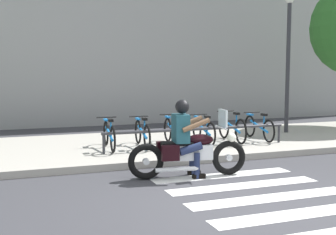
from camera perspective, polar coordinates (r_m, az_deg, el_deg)
ground_plane at (r=6.92m, az=9.92°, el=-10.61°), size 48.00×48.00×0.00m
sidewalk at (r=11.27m, az=-2.68°, el=-3.66°), size 24.00×4.40×0.15m
crosswalk_stripe_1 at (r=6.53m, az=17.07°, el=-11.77°), size 2.80×0.40×0.01m
crosswalk_stripe_2 at (r=7.15m, az=13.11°, el=-10.09°), size 2.80×0.40×0.01m
crosswalk_stripe_3 at (r=7.80m, az=9.84°, el=-8.65°), size 2.80×0.40×0.01m
crosswalk_stripe_4 at (r=8.48m, az=7.10°, el=-7.42°), size 2.80×0.40×0.01m
motorcycle at (r=8.21m, az=2.72°, el=-4.53°), size 2.26×0.74×1.25m
rider at (r=8.13m, az=2.20°, el=-1.99°), size 0.67×0.59×1.45m
bicycle_0 at (r=10.38m, az=-7.62°, el=-2.24°), size 0.48×1.64×0.73m
bicycle_1 at (r=10.58m, az=-3.35°, el=-2.04°), size 0.48×1.56×0.73m
bicycle_2 at (r=10.84m, az=0.74°, el=-1.80°), size 0.48×1.68×0.75m
bicycle_3 at (r=11.16m, az=4.61°, el=-1.65°), size 0.48×1.58×0.72m
bicycle_4 at (r=11.52m, az=8.27°, el=-1.34°), size 0.48×1.69×0.78m
bicycle_5 at (r=11.93m, az=11.67°, el=-1.25°), size 0.48×1.65×0.72m
bike_rack at (r=10.48m, az=3.90°, el=-1.65°), size 4.64×0.07×0.49m
street_lamp at (r=13.51m, az=15.30°, el=8.28°), size 0.28×0.28×4.19m
building_backdrop at (r=16.82m, az=-8.88°, el=14.63°), size 24.00×1.20×9.01m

